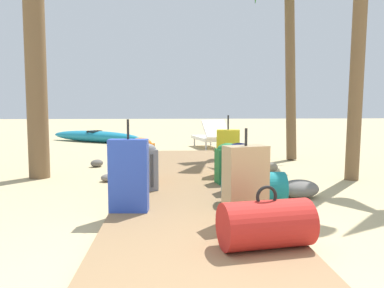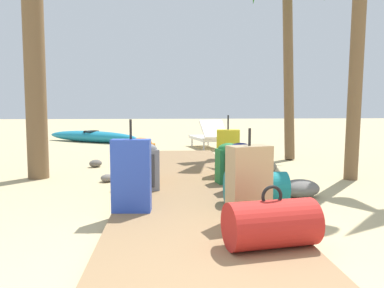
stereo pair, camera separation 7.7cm
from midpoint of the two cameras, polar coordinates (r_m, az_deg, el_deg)
name	(u,v)px [view 1 (the left image)]	position (r m, az deg, el deg)	size (l,w,h in m)	color
ground_plane	(187,197)	(4.71, -0.23, -7.96)	(60.00, 60.00, 0.00)	tan
boardwalk	(185,183)	(5.40, -0.67, -5.77)	(1.61, 7.15, 0.08)	olive
suitcase_blue	(129,175)	(3.78, -8.84, -4.65)	(0.39, 0.19, 0.90)	#2847B7
duffel_bag_teal	(254,188)	(4.11, 9.72, -6.48)	(0.66, 0.36, 0.45)	#197A7F
backpack_navy	(239,166)	(4.65, 7.51, -3.28)	(0.33, 0.26, 0.59)	navy
duffel_bag_red	(266,224)	(2.89, 11.75, -11.60)	(0.71, 0.46, 0.46)	red
backpack_grey	(144,166)	(4.72, -6.72, -3.21)	(0.36, 0.26, 0.58)	slate
suitcase_tan	(245,184)	(3.41, 8.61, -5.98)	(0.41, 0.29, 0.84)	tan
backpack_orange	(141,158)	(5.29, -7.23, -2.14)	(0.38, 0.32, 0.60)	orange
backpack_green	(228,162)	(5.15, 5.83, -2.71)	(0.35, 0.28, 0.54)	#237538
suitcase_yellow	(228,153)	(5.71, 5.76, -1.28)	(0.37, 0.27, 0.90)	gold
lounge_chair	(210,136)	(10.10, 2.95, 1.18)	(0.89, 1.65, 0.77)	white
kayak	(95,136)	(12.31, -14.15, 1.11)	(3.24, 2.35, 0.36)	teal
rock_right_mid	(272,167)	(6.63, 12.14, -3.42)	(0.20, 0.15, 0.16)	gray
rock_right_far	(300,189)	(4.87, 16.18, -6.42)	(0.40, 0.48, 0.22)	slate
rock_left_far	(97,163)	(7.23, -13.71, -2.80)	(0.24, 0.19, 0.14)	#5B5651
rock_left_near	(107,178)	(5.79, -12.14, -4.96)	(0.19, 0.19, 0.11)	slate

